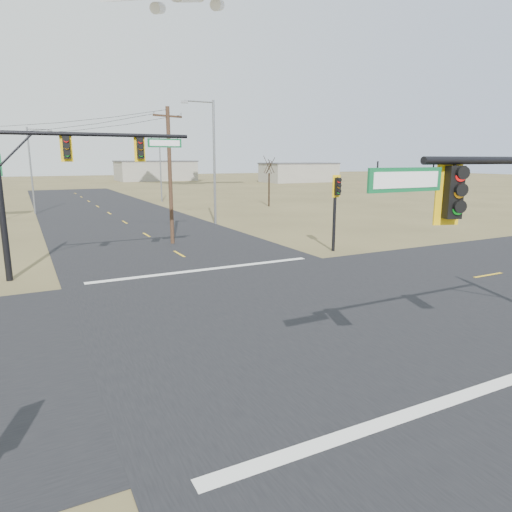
{
  "coord_description": "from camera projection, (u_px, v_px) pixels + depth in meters",
  "views": [
    {
      "loc": [
        -8.22,
        -14.18,
        5.64
      ],
      "look_at": [
        -0.42,
        1.0,
        2.01
      ],
      "focal_mm": 32.0,
      "sensor_mm": 36.0,
      "label": 1
    }
  ],
  "objects": [
    {
      "name": "pedestal_signal_ne",
      "position": [
        336.0,
        197.0,
        27.83
      ],
      "size": [
        0.57,
        0.51,
        4.73
      ],
      "rotation": [
        0.0,
        0.0,
        -0.03
      ],
      "color": "black",
      "rests_on": "ground"
    },
    {
      "name": "utility_pole_near",
      "position": [
        170.0,
        174.0,
        30.12
      ],
      "size": [
        2.12,
        0.8,
        8.97
      ],
      "rotation": [
        0.0,
        0.0,
        0.32
      ],
      "color": "#452E1D",
      "rests_on": "ground"
    },
    {
      "name": "road_ew",
      "position": [
        278.0,
        312.0,
        17.18
      ],
      "size": [
        160.0,
        14.0,
        0.02
      ],
      "primitive_type": "cube",
      "color": "black",
      "rests_on": "ground"
    },
    {
      "name": "streetlight_a",
      "position": [
        212.0,
        156.0,
        39.13
      ],
      "size": [
        2.95,
        0.44,
        10.53
      ],
      "rotation": [
        0.0,
        0.0,
        -0.34
      ],
      "color": "gray",
      "rests_on": "ground"
    },
    {
      "name": "warehouse_mid",
      "position": [
        156.0,
        171.0,
        123.53
      ],
      "size": [
        20.0,
        12.0,
        5.0
      ],
      "primitive_type": "cube",
      "color": "gray",
      "rests_on": "ground"
    },
    {
      "name": "mast_arm_far",
      "position": [
        66.0,
        166.0,
        21.83
      ],
      "size": [
        9.16,
        0.45,
        7.42
      ],
      "rotation": [
        0.0,
        0.0,
        -0.1
      ],
      "color": "black",
      "rests_on": "ground"
    },
    {
      "name": "streetlight_c",
      "position": [
        33.0,
        166.0,
        47.24
      ],
      "size": [
        2.47,
        0.28,
        8.87
      ],
      "rotation": [
        0.0,
        0.0,
        -0.12
      ],
      "color": "gray",
      "rests_on": "ground"
    },
    {
      "name": "ground",
      "position": [
        278.0,
        312.0,
        17.18
      ],
      "size": [
        320.0,
        320.0,
        0.0
      ],
      "primitive_type": "plane",
      "color": "olive",
      "rests_on": "ground"
    },
    {
      "name": "bare_tree_c",
      "position": [
        269.0,
        164.0,
        54.81
      ],
      "size": [
        3.56,
        3.56,
        6.41
      ],
      "rotation": [
        0.0,
        0.0,
        0.41
      ],
      "color": "black",
      "rests_on": "ground"
    },
    {
      "name": "warehouse_right",
      "position": [
        299.0,
        173.0,
        115.26
      ],
      "size": [
        18.0,
        10.0,
        4.5
      ],
      "primitive_type": "cube",
      "color": "gray",
      "rests_on": "ground"
    },
    {
      "name": "stop_bar_near",
      "position": [
        438.0,
        404.0,
        10.65
      ],
      "size": [
        12.0,
        0.4,
        0.01
      ],
      "primitive_type": "cube",
      "color": "silver",
      "rests_on": "road_ns"
    },
    {
      "name": "streetlight_b",
      "position": [
        159.0,
        164.0,
        60.89
      ],
      "size": [
        2.51,
        0.4,
        8.94
      ],
      "rotation": [
        0.0,
        0.0,
        0.41
      ],
      "color": "gray",
      "rests_on": "ground"
    },
    {
      "name": "stop_bar_far",
      "position": [
        206.0,
        269.0,
        23.7
      ],
      "size": [
        12.0,
        0.4,
        0.01
      ],
      "primitive_type": "cube",
      "color": "silver",
      "rests_on": "road_ns"
    },
    {
      "name": "road_ns",
      "position": [
        278.0,
        312.0,
        17.18
      ],
      "size": [
        14.0,
        160.0,
        0.02
      ],
      "primitive_type": "cube",
      "color": "black",
      "rests_on": "ground"
    }
  ]
}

